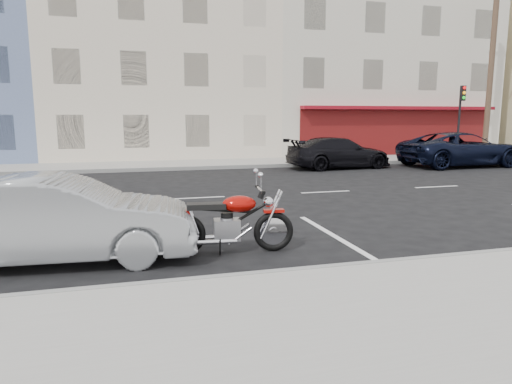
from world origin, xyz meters
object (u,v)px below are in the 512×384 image
(motorcycle, at_px, (275,223))
(car_far, at_px, (339,153))
(utility_pole, at_px, (491,72))
(traffic_light, at_px, (460,112))
(fire_hydrant, at_px, (432,150))
(sedan_silver, at_px, (60,219))
(suv_far, at_px, (461,149))

(motorcycle, bearing_deg, car_far, 66.74)
(utility_pole, relative_size, traffic_light, 2.37)
(fire_hydrant, relative_size, sedan_silver, 0.17)
(utility_pole, bearing_deg, sedan_silver, -145.83)
(utility_pole, relative_size, sedan_silver, 2.12)
(traffic_light, relative_size, suv_far, 0.66)
(traffic_light, bearing_deg, car_far, -164.00)
(utility_pole, distance_m, sedan_silver, 24.99)
(suv_far, relative_size, car_far, 1.20)
(motorcycle, relative_size, suv_far, 0.38)
(traffic_light, height_order, motorcycle, traffic_light)
(motorcycle, bearing_deg, suv_far, 47.44)
(traffic_light, relative_size, fire_hydrant, 5.28)
(utility_pole, height_order, motorcycle, utility_pole)
(sedan_silver, height_order, car_far, sedan_silver)
(motorcycle, bearing_deg, fire_hydrant, 53.16)
(suv_far, distance_m, car_far, 5.92)
(traffic_light, distance_m, car_far, 8.77)
(traffic_light, xyz_separation_m, sedan_silver, (-18.40, -13.58, -1.86))
(fire_hydrant, height_order, car_far, car_far)
(sedan_silver, height_order, suv_far, suv_far)
(suv_far, xyz_separation_m, car_far, (-5.86, 0.78, -0.10))
(car_far, bearing_deg, utility_pole, -80.18)
(suv_far, bearing_deg, utility_pole, -53.03)
(motorcycle, distance_m, suv_far, 16.54)
(traffic_light, height_order, fire_hydrant, traffic_light)
(fire_hydrant, height_order, sedan_silver, sedan_silver)
(car_far, bearing_deg, traffic_light, -78.59)
(suv_far, bearing_deg, traffic_light, -38.05)
(traffic_light, height_order, suv_far, traffic_light)
(utility_pole, height_order, sedan_silver, utility_pole)
(utility_pole, relative_size, motorcycle, 4.07)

